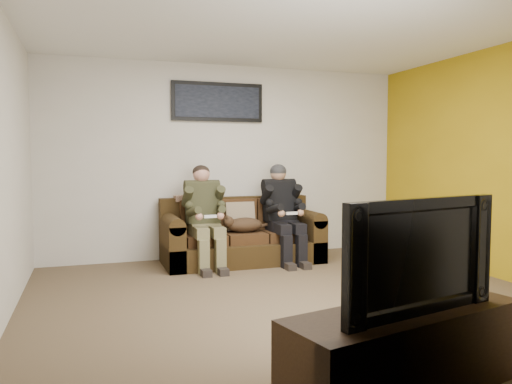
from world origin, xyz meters
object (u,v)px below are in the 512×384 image
object	(u,v)px
person_right	(283,208)
tv_stand	(405,350)
person_left	(204,211)
sofa	(241,238)
television	(407,254)
framed_poster	(218,102)
cat	(243,225)

from	to	relation	value
person_right	tv_stand	bearing A→B (deg)	-100.52
person_left	tv_stand	xyz separation A→B (m)	(0.37, -3.60, -0.46)
person_left	person_right	size ratio (longest dim) A/B	0.99
sofa	television	bearing A→B (deg)	-92.30
television	framed_poster	bearing A→B (deg)	78.07
sofa	framed_poster	world-z (taller)	framed_poster
sofa	tv_stand	distance (m)	3.78
person_left	cat	size ratio (longest dim) A/B	1.91
tv_stand	person_right	bearing A→B (deg)	66.87
person_left	tv_stand	size ratio (longest dim) A/B	0.82
person_left	cat	bearing A→B (deg)	0.90
sofa	tv_stand	bearing A→B (deg)	-92.30
cat	television	distance (m)	3.63
person_right	framed_poster	xyz separation A→B (m)	(-0.72, 0.56, 1.40)
sofa	tv_stand	world-z (taller)	sofa
person_left	television	distance (m)	3.62
framed_poster	tv_stand	xyz separation A→B (m)	(0.05, -4.17, -1.86)
framed_poster	television	world-z (taller)	framed_poster
person_left	cat	distance (m)	0.54
tv_stand	television	bearing A→B (deg)	0.00
sofa	person_right	bearing A→B (deg)	-17.93
television	person_right	bearing A→B (deg)	66.87
person_right	framed_poster	size ratio (longest dim) A/B	1.01
framed_poster	tv_stand	distance (m)	4.56
tv_stand	television	world-z (taller)	television
sofa	television	size ratio (longest dim) A/B	1.78
television	tv_stand	bearing A→B (deg)	0.00
person_left	tv_stand	bearing A→B (deg)	-84.18
person_right	television	distance (m)	3.67
sofa	person_left	size ratio (longest dim) A/B	1.60
sofa	cat	world-z (taller)	sofa
person_right	tv_stand	size ratio (longest dim) A/B	0.83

